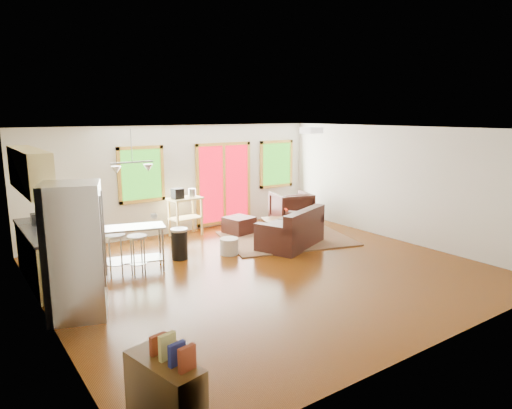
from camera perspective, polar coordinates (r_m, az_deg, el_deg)
floor at (r=8.60m, az=1.16°, el=-8.26°), size 7.50×7.00×0.02m
ceiling at (r=8.11m, az=1.23°, el=9.48°), size 7.50×7.00×0.02m
back_wall at (r=11.24m, az=-9.42°, el=3.12°), size 7.50×0.02×2.60m
left_wall at (r=6.81m, az=-25.37°, el=-3.12°), size 0.02×7.00×2.60m
right_wall at (r=10.87m, az=17.44°, el=2.48°), size 0.02×7.00×2.60m
front_wall at (r=5.87m, az=21.89°, el=-5.00°), size 7.50×0.02×2.60m
window_left at (r=10.78m, az=-14.14°, el=3.66°), size 1.10×0.05×1.30m
french_doors at (r=11.79m, az=-4.02°, el=2.64°), size 1.60×0.05×2.10m
window_right at (r=12.69m, az=2.58°, el=5.08°), size 1.10×0.05×1.30m
rug at (r=10.68m, az=3.76°, el=-4.23°), size 3.31×2.86×0.03m
loveseat at (r=10.01m, az=4.55°, el=-3.39°), size 1.82×1.46×0.85m
coffee_table at (r=11.15m, az=3.15°, el=-2.00°), size 1.03×0.81×0.36m
armchair at (r=11.95m, az=4.42°, el=-0.29°), size 1.12×1.08×0.95m
ottoman at (r=11.09m, az=-2.14°, el=-2.61°), size 0.73×0.73×0.41m
pouf at (r=9.50m, az=-3.37°, el=-5.23°), size 0.40×0.40×0.34m
vase at (r=10.77m, az=3.88°, el=-1.41°), size 0.20×0.20×0.29m
book at (r=10.95m, az=5.50°, el=-0.96°), size 0.23×0.09×0.31m
cabinets at (r=8.57m, az=-25.33°, el=-2.89°), size 0.64×2.24×2.30m
refrigerator at (r=6.93m, az=-21.66°, el=-5.42°), size 0.98×0.96×1.94m
island at (r=8.66m, az=-15.77°, el=-4.42°), size 1.43×0.87×0.85m
cup at (r=8.67m, az=-12.62°, el=-1.35°), size 0.14×0.13×0.12m
bar_stool_a at (r=8.49m, az=-17.20°, el=-4.89°), size 0.46×0.46×0.77m
bar_stool_b at (r=8.45m, az=-14.61°, el=-5.02°), size 0.38×0.38×0.74m
trash_can at (r=9.26m, az=-9.55°, el=-4.85°), size 0.36×0.36×0.63m
kitchen_cart at (r=10.87m, az=-8.96°, el=0.17°), size 0.80×0.55×1.17m
bookshelf at (r=4.49m, az=-11.25°, el=-22.48°), size 0.49×0.87×0.97m
ceiling_flush at (r=9.58m, az=6.92°, el=9.19°), size 0.35×0.35×0.12m
pendant_light at (r=8.60m, az=-15.18°, el=4.43°), size 0.80×0.18×0.79m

